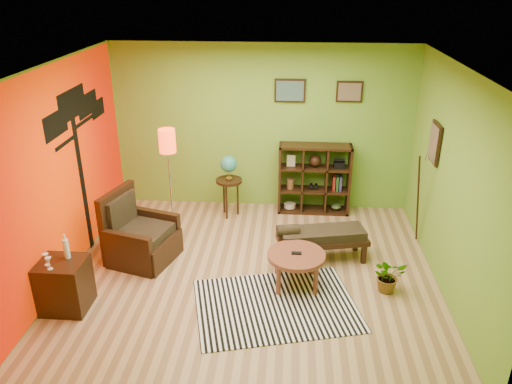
# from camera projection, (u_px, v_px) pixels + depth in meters

# --- Properties ---
(ground) EXTENTS (5.00, 5.00, 0.00)m
(ground) POSITION_uv_depth(u_px,v_px,m) (251.00, 273.00, 6.87)
(ground) COLOR tan
(ground) RESTS_ON ground
(room_shell) EXTENTS (5.04, 4.54, 2.82)m
(room_shell) POSITION_uv_depth(u_px,v_px,m) (243.00, 149.00, 6.16)
(room_shell) COLOR #6DA32F
(room_shell) RESTS_ON ground
(zebra_rug) EXTENTS (2.25, 1.85, 0.01)m
(zebra_rug) POSITION_uv_depth(u_px,v_px,m) (276.00, 305.00, 6.21)
(zebra_rug) COLOR white
(zebra_rug) RESTS_ON ground
(coffee_table) EXTENTS (0.76, 0.76, 0.48)m
(coffee_table) POSITION_uv_depth(u_px,v_px,m) (296.00, 258.00, 6.48)
(coffee_table) COLOR brown
(coffee_table) RESTS_ON ground
(armchair) EXTENTS (1.04, 1.03, 1.02)m
(armchair) POSITION_uv_depth(u_px,v_px,m) (139.00, 239.00, 7.12)
(armchair) COLOR black
(armchair) RESTS_ON ground
(side_cabinet) EXTENTS (0.55, 0.50, 0.97)m
(side_cabinet) POSITION_uv_depth(u_px,v_px,m) (65.00, 285.00, 6.05)
(side_cabinet) COLOR black
(side_cabinet) RESTS_ON ground
(floor_lamp) EXTENTS (0.26, 0.26, 1.72)m
(floor_lamp) POSITION_uv_depth(u_px,v_px,m) (168.00, 151.00, 7.34)
(floor_lamp) COLOR silver
(floor_lamp) RESTS_ON ground
(globe_table) EXTENTS (0.44, 0.44, 1.07)m
(globe_table) POSITION_uv_depth(u_px,v_px,m) (229.00, 171.00, 8.19)
(globe_table) COLOR black
(globe_table) RESTS_ON ground
(cube_shelf) EXTENTS (1.20, 0.35, 1.20)m
(cube_shelf) POSITION_uv_depth(u_px,v_px,m) (315.00, 179.00, 8.41)
(cube_shelf) COLOR black
(cube_shelf) RESTS_ON ground
(bench) EXTENTS (1.34, 0.71, 0.59)m
(bench) POSITION_uv_depth(u_px,v_px,m) (320.00, 236.00, 7.05)
(bench) COLOR black
(bench) RESTS_ON ground
(potted_plant) EXTENTS (0.52, 0.55, 0.36)m
(potted_plant) POSITION_uv_depth(u_px,v_px,m) (388.00, 279.00, 6.44)
(potted_plant) COLOR #26661E
(potted_plant) RESTS_ON ground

